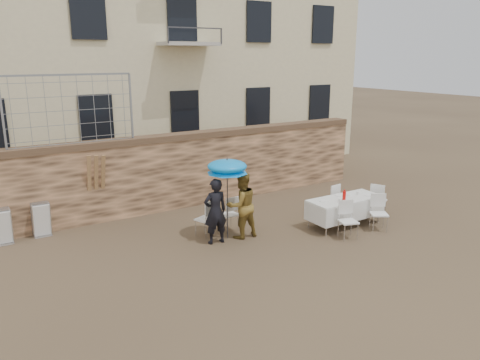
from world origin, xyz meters
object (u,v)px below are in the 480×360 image
couple_chair_right (229,213)px  umbrella (227,169)px  table_chair_front_left (348,221)px  soda_bottle (344,196)px  woman_dress (242,205)px  couple_chair_left (205,218)px  man_suit (215,211)px  chair_stack_right (40,218)px  table_chair_front_right (379,213)px  chair_stack_left (1,224)px  table_chair_side (378,199)px  banquet_table (345,200)px  table_chair_back (330,200)px

couple_chair_right → umbrella: bearing=52.4°
table_chair_front_left → soda_bottle: bearing=73.5°
couple_chair_right → table_chair_front_left: bearing=134.0°
woman_dress → couple_chair_left: 1.00m
man_suit → chair_stack_right: (-3.55, 2.82, -0.36)m
man_suit → table_chair_front_right: bearing=163.4°
man_suit → chair_stack_left: bearing=-28.8°
table_chair_front_right → table_chair_side: bearing=75.5°
man_suit → chair_stack_left: man_suit is taller
table_chair_front_left → table_chair_side: size_ratio=1.00×
table_chair_side → table_chair_front_right: bearing=105.9°
woman_dress → umbrella: 1.02m
table_chair_front_left → table_chair_front_right: 1.10m
banquet_table → table_chair_back: table_chair_back is taller
couple_chair_left → table_chair_front_right: same height
woman_dress → banquet_table: woman_dress is taller
banquet_table → chair_stack_right: (-7.12, 3.57, -0.27)m
table_chair_front_left → table_chair_side: 2.17m
couple_chair_left → table_chair_front_left: size_ratio=1.00×
umbrella → table_chair_side: umbrella is taller
soda_bottle → table_chair_back: (0.40, 0.95, -0.43)m
table_chair_back → chair_stack_left: size_ratio=1.04×
umbrella → couple_chair_right: (0.30, 0.45, -1.33)m
banquet_table → soda_bottle: bearing=-143.1°
man_suit → couple_chair_left: (0.00, 0.55, -0.34)m
table_chair_back → man_suit: bearing=-7.3°
table_chair_front_right → table_chair_side: (0.90, 0.85, 0.00)m
umbrella → soda_bottle: bearing=-18.6°
table_chair_front_left → table_chair_back: (0.80, 1.55, 0.00)m
man_suit → couple_chair_right: man_suit is taller
table_chair_front_right → chair_stack_right: bearing=-177.4°
umbrella → table_chair_back: (3.37, -0.05, -1.33)m
umbrella → chair_stack_right: bearing=145.4°
couple_chair_left → table_chair_front_right: (4.07, -2.05, 0.00)m
couple_chair_left → chair_stack_right: couple_chair_left is taller
man_suit → woman_dress: woman_dress is taller
man_suit → umbrella: size_ratio=0.85×
banquet_table → soda_bottle: 0.30m
umbrella → soda_bottle: 3.26m
man_suit → table_chair_front_left: size_ratio=1.70×
banquet_table → chair_stack_left: bearing=156.0°
umbrella → soda_bottle: size_ratio=7.39×
umbrella → chair_stack_left: 5.72m
woman_dress → table_chair_front_right: 3.66m
table_chair_side → chair_stack_left: size_ratio=1.04×
man_suit → table_chair_front_right: man_suit is taller
table_chair_front_left → chair_stack_right: bearing=163.6°
umbrella → table_chair_front_left: 3.30m
man_suit → soda_bottle: bearing=168.6°
couple_chair_left → table_chair_back: 3.80m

